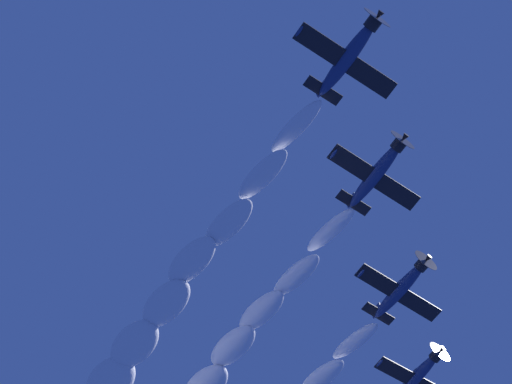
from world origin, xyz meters
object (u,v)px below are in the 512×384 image
at_px(airplane_lead, 349,55).
at_px(airplane_slot_tail, 417,376).
at_px(airplane_left_wingman, 377,172).
at_px(airplane_right_wingman, 401,288).

xyz_separation_m(airplane_lead, airplane_slot_tail, (-24.71, 26.93, -0.12)).
height_order(airplane_left_wingman, airplane_right_wingman, airplane_left_wingman).
height_order(airplane_lead, airplane_slot_tail, airplane_lead).
xyz_separation_m(airplane_left_wingman, airplane_right_wingman, (-8.18, 8.93, -1.67)).
relative_size(airplane_right_wingman, airplane_slot_tail, 1.00).
relative_size(airplane_lead, airplane_right_wingman, 1.00).
bearing_deg(airplane_lead, airplane_right_wingman, 131.92).
height_order(airplane_lead, airplane_left_wingman, airplane_left_wingman).
xyz_separation_m(airplane_lead, airplane_left_wingman, (-8.12, 9.22, 1.33)).
distance_m(airplane_left_wingman, airplane_slot_tail, 24.31).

